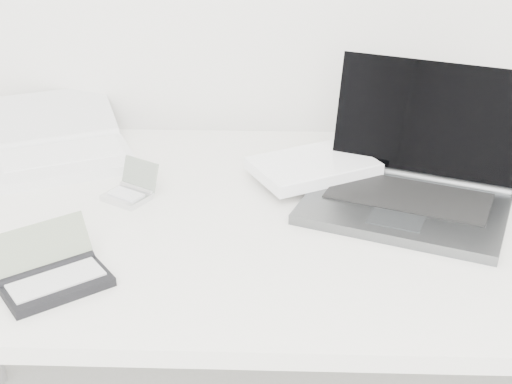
{
  "coord_description": "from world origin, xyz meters",
  "views": [
    {
      "loc": [
        0.01,
        0.4,
        1.35
      ],
      "look_at": [
        -0.03,
        1.51,
        0.79
      ],
      "focal_mm": 50.0,
      "sensor_mm": 36.0,
      "label": 1
    }
  ],
  "objects_px": {
    "netbook_open_white": "(59,147)",
    "palmtop_charcoal": "(53,275)",
    "desk": "(273,234)",
    "laptop_large": "(385,178)"
  },
  "relations": [
    {
      "from": "netbook_open_white",
      "to": "palmtop_charcoal",
      "type": "height_order",
      "value": "netbook_open_white"
    },
    {
      "from": "desk",
      "to": "netbook_open_white",
      "type": "bearing_deg",
      "value": 152.65
    },
    {
      "from": "laptop_large",
      "to": "palmtop_charcoal",
      "type": "relative_size",
      "value": 2.69
    },
    {
      "from": "palmtop_charcoal",
      "to": "desk",
      "type": "bearing_deg",
      "value": -0.22
    },
    {
      "from": "netbook_open_white",
      "to": "palmtop_charcoal",
      "type": "xyz_separation_m",
      "value": [
        0.13,
        -0.49,
        -0.0
      ]
    },
    {
      "from": "palmtop_charcoal",
      "to": "laptop_large",
      "type": "bearing_deg",
      "value": -6.58
    },
    {
      "from": "desk",
      "to": "palmtop_charcoal",
      "type": "bearing_deg",
      "value": -143.3
    },
    {
      "from": "laptop_large",
      "to": "netbook_open_white",
      "type": "distance_m",
      "value": 0.69
    },
    {
      "from": "desk",
      "to": "laptop_large",
      "type": "xyz_separation_m",
      "value": [
        0.21,
        0.07,
        0.09
      ]
    },
    {
      "from": "desk",
      "to": "laptop_large",
      "type": "bearing_deg",
      "value": 18.3
    }
  ]
}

